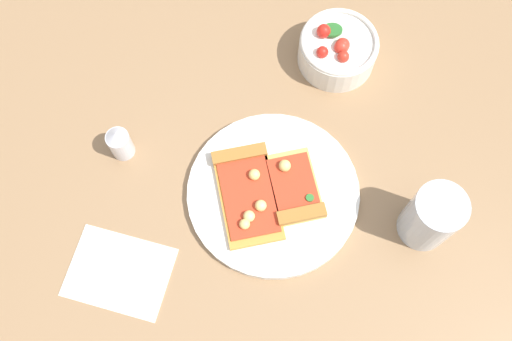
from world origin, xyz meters
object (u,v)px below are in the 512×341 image
at_px(pizza_slice_near, 247,190).
at_px(plate, 273,193).
at_px(salad_bowl, 338,49).
at_px(soda_glass, 431,218).
at_px(paper_napkin, 119,272).
at_px(pizza_slice_far, 295,192).
at_px(pepper_shaker, 120,143).

bearing_deg(pizza_slice_near, plate, -152.07).
height_order(salad_bowl, soda_glass, soda_glass).
xyz_separation_m(salad_bowl, paper_napkin, (0.12, 0.47, -0.03)).
height_order(pizza_slice_near, soda_glass, soda_glass).
bearing_deg(pizza_slice_far, plate, 24.26).
xyz_separation_m(plate, paper_napkin, (0.14, 0.21, -0.01)).
xyz_separation_m(pizza_slice_near, paper_napkin, (0.11, 0.19, -0.02)).
relative_size(paper_napkin, pepper_shaker, 2.27).
height_order(soda_glass, paper_napkin, soda_glass).
distance_m(pizza_slice_near, salad_bowl, 0.28).
bearing_deg(plate, pizza_slice_far, -155.74).
distance_m(pizza_slice_far, salad_bowl, 0.25).
height_order(plate, soda_glass, soda_glass).
distance_m(paper_napkin, pepper_shaker, 0.19).
distance_m(salad_bowl, pepper_shaker, 0.38).
relative_size(pizza_slice_near, pizza_slice_far, 1.29).
height_order(plate, paper_napkin, plate).
xyz_separation_m(pizza_slice_near, pepper_shaker, (0.21, 0.03, 0.01)).
distance_m(pizza_slice_near, paper_napkin, 0.22).
height_order(plate, pepper_shaker, pepper_shaker).
relative_size(plate, salad_bowl, 2.05).
bearing_deg(plate, soda_glass, -164.80).
xyz_separation_m(pizza_slice_far, salad_bowl, (0.05, -0.25, 0.01)).
height_order(salad_bowl, paper_napkin, salad_bowl).
height_order(plate, pizza_slice_far, pizza_slice_far).
bearing_deg(paper_napkin, plate, -123.81).
relative_size(pizza_slice_far, salad_bowl, 1.04).
distance_m(plate, soda_glass, 0.23).
bearing_deg(salad_bowl, pizza_slice_near, 86.71).
distance_m(pizza_slice_far, soda_glass, 0.20).
bearing_deg(pizza_slice_near, pepper_shaker, 7.80).
bearing_deg(pizza_slice_far, paper_napkin, 52.71).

